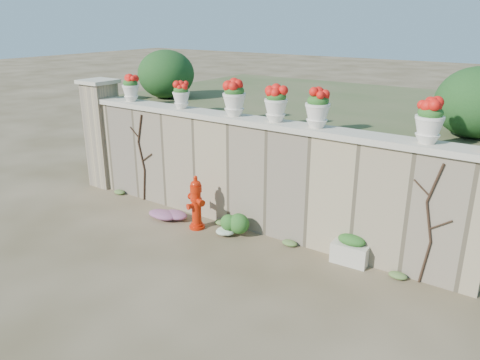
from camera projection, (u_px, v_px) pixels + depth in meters
The scene contains 20 objects.
ground at pixel (190, 264), 7.61m from camera, with size 80.00×80.00×0.00m, color #463B23.
stone_wall at pixel (252, 177), 8.67m from camera, with size 8.00×0.40×2.00m, color #978665.
wall_cap at pixel (253, 121), 8.32m from camera, with size 8.10×0.52×0.10m, color beige.
gate_pillar at pixel (103, 133), 10.83m from camera, with size 0.72×0.72×2.48m.
raised_fill at pixel (326, 141), 11.14m from camera, with size 9.00×6.00×2.00m, color #384C23.
back_shrub_left at pixel (166, 74), 10.81m from camera, with size 1.30×1.30×1.10m, color #143814.
back_shrub_right at pixel (478, 103), 7.24m from camera, with size 1.30×1.30×1.10m, color #143814.
vine_left at pixel (142, 157), 9.95m from camera, with size 0.60×0.04×1.91m.
vine_right at pixel (429, 223), 6.76m from camera, with size 0.60×0.04×1.91m.
fire_hydrant at pixel (196, 202), 8.74m from camera, with size 0.45×0.32×1.04m.
planter_box at pixel (351, 250), 7.59m from camera, with size 0.61×0.37×0.49m.
green_shrub at pixel (233, 221), 8.53m from camera, with size 0.59×0.53×0.56m, color #1E5119.
magenta_clump at pixel (168, 214), 9.27m from camera, with size 0.85×0.57×0.23m, color #BD25A4.
white_flowers at pixel (227, 232), 8.54m from camera, with size 0.51×0.41×0.18m, color white.
urn_pot_0 at pixel (131, 88), 9.89m from camera, with size 0.35×0.35×0.55m.
urn_pot_1 at pixel (181, 95), 9.13m from camera, with size 0.33×0.33×0.52m.
urn_pot_2 at pixel (234, 98), 8.41m from camera, with size 0.42×0.42×0.66m.
urn_pot_3 at pixel (276, 104), 7.95m from camera, with size 0.40×0.40×0.62m.
urn_pot_4 at pixel (318, 108), 7.52m from camera, with size 0.40×0.40×0.63m.
urn_pot_5 at pixel (429, 121), 6.59m from camera, with size 0.40×0.40×0.63m.
Camera 1 is at (4.51, -5.05, 3.81)m, focal length 35.00 mm.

